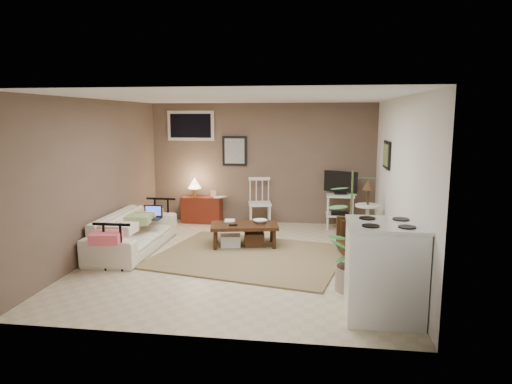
# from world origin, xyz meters

# --- Properties ---
(floor) EXTENTS (5.00, 5.00, 0.00)m
(floor) POSITION_xyz_m (0.00, 0.00, 0.00)
(floor) COLOR #C1B293
(floor) RESTS_ON ground
(art_back) EXTENTS (0.50, 0.03, 0.60)m
(art_back) POSITION_xyz_m (-0.55, 2.48, 1.45)
(art_back) COLOR black
(art_right) EXTENTS (0.03, 0.60, 0.45)m
(art_right) POSITION_xyz_m (2.23, 1.05, 1.52)
(art_right) COLOR black
(window) EXTENTS (0.96, 0.03, 0.60)m
(window) POSITION_xyz_m (-1.45, 2.48, 1.95)
(window) COLOR silver
(rug) EXTENTS (3.14, 2.72, 0.03)m
(rug) POSITION_xyz_m (0.11, 0.11, 0.01)
(rug) COLOR olive
(rug) RESTS_ON floor
(coffee_table) EXTENTS (1.18, 0.77, 0.41)m
(coffee_table) POSITION_xyz_m (-0.06, 0.62, 0.23)
(coffee_table) COLOR #371B0F
(coffee_table) RESTS_ON floor
(sofa) EXTENTS (0.60, 2.04, 0.80)m
(sofa) POSITION_xyz_m (-1.80, 0.22, 0.40)
(sofa) COLOR white
(sofa) RESTS_ON floor
(sofa_pillows) EXTENTS (0.39, 1.94, 0.14)m
(sofa_pillows) POSITION_xyz_m (-1.75, -0.01, 0.49)
(sofa_pillows) COLOR #F0DEC6
(sofa_pillows) RESTS_ON sofa
(sofa_end_rails) EXTENTS (0.55, 2.04, 0.69)m
(sofa_end_rails) POSITION_xyz_m (-1.68, 0.22, 0.34)
(sofa_end_rails) COLOR black
(sofa_end_rails) RESTS_ON floor
(laptop) EXTENTS (0.31, 0.23, 0.21)m
(laptop) POSITION_xyz_m (-1.60, 0.58, 0.52)
(laptop) COLOR black
(laptop) RESTS_ON sofa
(red_console) EXTENTS (0.79, 0.35, 0.92)m
(red_console) POSITION_xyz_m (-1.22, 2.30, 0.32)
(red_console) COLOR maroon
(red_console) RESTS_ON floor
(spindle_chair) EXTENTS (0.50, 0.50, 0.95)m
(spindle_chair) POSITION_xyz_m (0.00, 2.14, 0.44)
(spindle_chair) COLOR silver
(spindle_chair) RESTS_ON floor
(tv_stand) EXTENTS (0.62, 0.43, 1.11)m
(tv_stand) POSITION_xyz_m (1.55, 2.16, 0.59)
(tv_stand) COLOR silver
(tv_stand) RESTS_ON floor
(side_table) EXTENTS (0.41, 0.41, 1.11)m
(side_table) POSITION_xyz_m (1.97, 1.16, 0.69)
(side_table) COLOR silver
(side_table) RESTS_ON floor
(armchair) EXTENTS (0.70, 0.73, 0.65)m
(armchair) POSITION_xyz_m (1.79, 0.41, 0.32)
(armchair) COLOR black
(armchair) RESTS_ON floor
(potted_plant) EXTENTS (0.38, 0.38, 1.52)m
(potted_plant) POSITION_xyz_m (1.54, -1.07, 0.81)
(potted_plant) COLOR tan
(potted_plant) RESTS_ON floor
(stove) EXTENTS (0.80, 0.75, 1.05)m
(stove) POSITION_xyz_m (1.85, -1.77, 0.52)
(stove) COLOR white
(stove) RESTS_ON floor
(bowl) EXTENTS (0.23, 0.13, 0.23)m
(bowl) POSITION_xyz_m (0.19, 0.75, 0.50)
(bowl) COLOR #371B0F
(bowl) RESTS_ON coffee_table
(book_table) EXTENTS (0.17, 0.05, 0.23)m
(book_table) POSITION_xyz_m (-0.42, 0.79, 0.51)
(book_table) COLOR #371B0F
(book_table) RESTS_ON coffee_table
(book_console) EXTENTS (0.17, 0.09, 0.24)m
(book_console) POSITION_xyz_m (-0.89, 2.27, 0.65)
(book_console) COLOR #371B0F
(book_console) RESTS_ON red_console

